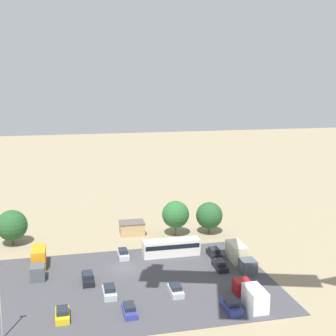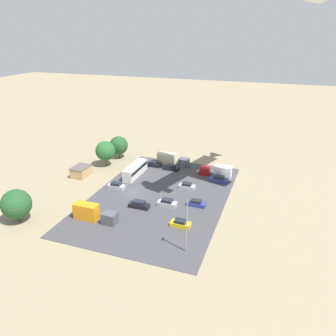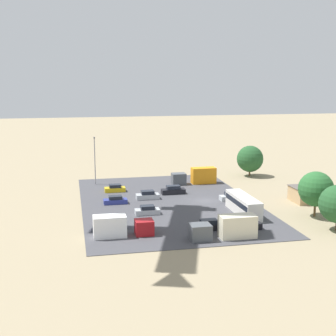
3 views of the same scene
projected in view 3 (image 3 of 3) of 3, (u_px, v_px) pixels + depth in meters
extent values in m
plane|color=gray|center=(204.00, 201.00, 84.95)|extent=(400.00, 400.00, 0.00)
cube|color=#424247|center=(168.00, 203.00, 83.58)|extent=(46.33, 30.51, 0.08)
cube|color=tan|center=(303.00, 195.00, 84.19)|extent=(4.95, 3.80, 2.63)
cube|color=#59514C|center=(304.00, 187.00, 83.94)|extent=(5.19, 4.04, 0.12)
cube|color=silver|center=(243.00, 205.00, 76.36)|extent=(10.51, 2.53, 3.01)
cube|color=black|center=(243.00, 202.00, 76.26)|extent=(10.08, 2.57, 0.84)
cube|color=black|center=(173.00, 191.00, 90.02)|extent=(1.79, 4.57, 0.94)
cube|color=#1E232D|center=(173.00, 187.00, 89.87)|extent=(1.50, 2.56, 0.69)
cube|color=#ADB2B7|center=(231.00, 198.00, 85.24)|extent=(1.83, 4.23, 0.87)
cube|color=#1E232D|center=(232.00, 194.00, 85.10)|extent=(1.53, 2.37, 0.64)
cube|color=black|center=(209.00, 227.00, 68.49)|extent=(1.72, 4.35, 0.89)
cube|color=#1E232D|center=(209.00, 222.00, 68.35)|extent=(1.45, 2.43, 0.65)
cube|color=navy|center=(110.00, 226.00, 68.75)|extent=(1.86, 4.78, 0.96)
cube|color=#1E232D|center=(110.00, 220.00, 68.60)|extent=(1.56, 2.68, 0.70)
cube|color=navy|center=(115.00, 201.00, 82.86)|extent=(1.76, 4.17, 0.82)
cube|color=#1E232D|center=(115.00, 198.00, 82.73)|extent=(1.48, 2.33, 0.60)
cube|color=gold|center=(115.00, 190.00, 91.75)|extent=(1.88, 4.02, 0.85)
cube|color=#1E232D|center=(115.00, 186.00, 91.61)|extent=(1.58, 2.25, 0.62)
cube|color=#ADB2B7|center=(147.00, 212.00, 76.32)|extent=(1.84, 4.01, 0.85)
cube|color=#1E232D|center=(147.00, 207.00, 76.18)|extent=(1.55, 2.25, 0.62)
cube|color=black|center=(247.00, 226.00, 68.83)|extent=(1.88, 4.07, 0.91)
cube|color=#1E232D|center=(247.00, 221.00, 68.68)|extent=(1.58, 2.28, 0.67)
cube|color=#ADB2B7|center=(148.00, 197.00, 86.13)|extent=(1.93, 4.22, 0.91)
cube|color=#1E232D|center=(148.00, 192.00, 85.98)|extent=(1.62, 2.36, 0.67)
cube|color=#4C5156|center=(179.00, 179.00, 98.03)|extent=(2.30, 2.86, 2.36)
cube|color=orange|center=(204.00, 175.00, 99.02)|extent=(2.30, 5.09, 3.37)
cube|color=maroon|center=(144.00, 227.00, 66.25)|extent=(2.40, 2.57, 2.12)
cube|color=white|center=(110.00, 226.00, 65.19)|extent=(2.40, 4.57, 3.02)
cube|color=#4C5156|center=(200.00, 232.00, 63.94)|extent=(2.44, 2.85, 2.23)
cube|color=beige|center=(238.00, 226.00, 64.94)|extent=(2.44, 5.06, 3.18)
cylinder|color=brown|center=(250.00, 172.00, 106.97)|extent=(0.36, 0.36, 1.74)
sphere|color=#235128|center=(250.00, 159.00, 106.39)|extent=(6.02, 6.02, 6.02)
cylinder|color=brown|center=(315.00, 209.00, 75.24)|extent=(0.36, 0.36, 2.44)
sphere|color=#28602D|center=(316.00, 189.00, 74.62)|extent=(5.64, 5.64, 5.64)
cylinder|color=gray|center=(95.00, 162.00, 97.35)|extent=(0.20, 0.20, 9.74)
cube|color=#4C4C51|center=(94.00, 137.00, 96.41)|extent=(0.90, 0.28, 0.20)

